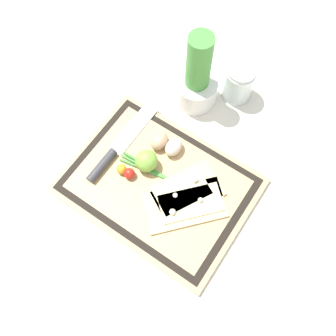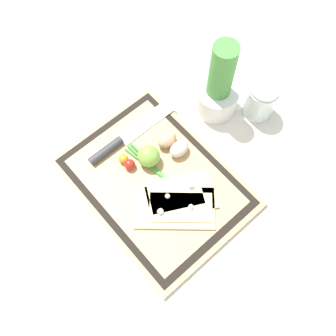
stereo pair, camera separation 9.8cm
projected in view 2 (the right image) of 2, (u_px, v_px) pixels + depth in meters
The scene contains 13 objects.
ground_plane at pixel (155, 183), 1.00m from camera, with size 6.00×6.00×0.00m, color silver.
cutting_board at pixel (155, 182), 0.99m from camera, with size 0.46×0.34×0.02m.
pizza_slice_near at pixel (176, 208), 0.95m from camera, with size 0.21×0.22×0.02m.
pizza_slice_far at pixel (180, 195), 0.97m from camera, with size 0.17×0.20×0.02m.
knife at pixel (119, 142), 1.02m from camera, with size 0.04×0.28×0.02m.
egg_brown at pixel (167, 140), 1.01m from camera, with size 0.04×0.05×0.04m, color tan.
egg_pink at pixel (179, 149), 1.00m from camera, with size 0.04×0.05×0.04m, color beige.
lime at pixel (149, 156), 0.98m from camera, with size 0.06×0.06×0.06m, color #7FB742.
cherry_tomato_red at pixel (130, 164), 0.99m from camera, with size 0.03×0.03×0.03m, color red.
cherry_tomato_yellow at pixel (123, 159), 1.00m from camera, with size 0.03×0.03×0.03m, color gold.
scallion_bunch at pixel (168, 181), 0.98m from camera, with size 0.28×0.06×0.01m.
herb_pot at pixel (218, 89), 1.01m from camera, with size 0.12×0.12×0.24m.
sauce_jar at pixel (260, 102), 1.04m from camera, with size 0.08×0.08×0.11m.
Camera 2 is at (0.29, -0.21, 0.94)m, focal length 42.00 mm.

